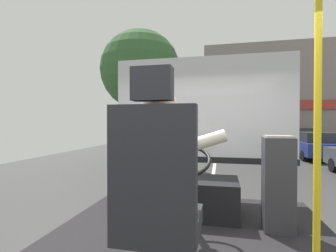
# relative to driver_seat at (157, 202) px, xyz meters

# --- Properties ---
(ground) EXTENTS (18.00, 44.00, 0.06)m
(ground) POSITION_rel_driver_seat_xyz_m (0.10, 9.25, -1.36)
(ground) COLOR #393939
(driver_seat) EXTENTS (0.48, 0.48, 1.33)m
(driver_seat) POSITION_rel_driver_seat_xyz_m (0.00, 0.00, 0.00)
(driver_seat) COLOR black
(driver_seat) RESTS_ON bus_floor
(bus_driver) EXTENTS (0.82, 0.57, 0.78)m
(bus_driver) POSITION_rel_driver_seat_xyz_m (0.00, 0.12, 0.19)
(bus_driver) COLOR black
(bus_driver) RESTS_ON driver_seat
(steering_console) EXTENTS (1.10, 0.98, 0.80)m
(steering_console) POSITION_rel_driver_seat_xyz_m (-0.00, 1.33, -0.34)
(steering_console) COLOR black
(steering_console) RESTS_ON bus_floor
(handrail_pole) EXTENTS (0.04, 0.04, 2.25)m
(handrail_pole) POSITION_rel_driver_seat_xyz_m (0.96, 0.36, 0.56)
(handrail_pole) COLOR yellow
(handrail_pole) RESTS_ON bus_floor
(fare_box) EXTENTS (0.27, 0.23, 0.90)m
(fare_box) POSITION_rel_driver_seat_xyz_m (0.89, 1.11, -0.12)
(fare_box) COLOR #333338
(fare_box) RESTS_ON bus_floor
(windshield_panel) EXTENTS (2.50, 0.08, 1.48)m
(windshield_panel) POSITION_rel_driver_seat_xyz_m (0.10, 2.07, 0.48)
(windshield_panel) COLOR silver
(street_tree) EXTENTS (3.29, 3.29, 5.63)m
(street_tree) POSITION_rel_driver_seat_xyz_m (-2.94, 8.40, 2.62)
(street_tree) COLOR #4C3828
(street_tree) RESTS_ON ground
(shop_building) EXTENTS (10.08, 5.93, 7.21)m
(shop_building) POSITION_rel_driver_seat_xyz_m (4.21, 18.95, 2.27)
(shop_building) COLOR gray
(shop_building) RESTS_ON ground
(parked_car_blue) EXTENTS (1.89, 3.98, 1.31)m
(parked_car_blue) POSITION_rel_driver_seat_xyz_m (4.98, 12.22, -0.66)
(parked_car_blue) COLOR navy
(parked_car_blue) RESTS_ON ground
(parked_car_black) EXTENTS (1.93, 4.31, 1.42)m
(parked_car_black) POSITION_rel_driver_seat_xyz_m (5.29, 17.03, -0.61)
(parked_car_black) COLOR black
(parked_car_black) RESTS_ON ground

